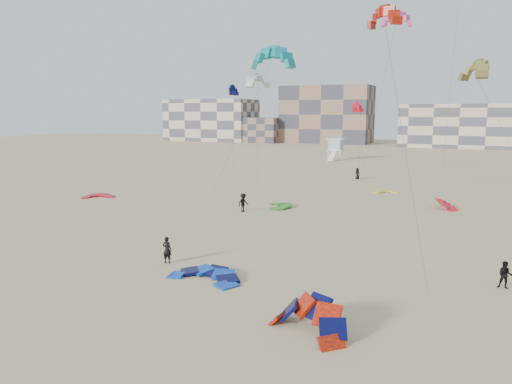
% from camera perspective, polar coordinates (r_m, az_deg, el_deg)
% --- Properties ---
extents(ground, '(320.00, 320.00, 0.00)m').
position_cam_1_polar(ground, '(29.12, -7.96, -11.02)').
color(ground, tan).
rests_on(ground, ground).
extents(kite_ground_blue, '(4.80, 5.00, 1.36)m').
position_cam_1_polar(kite_ground_blue, '(30.81, -5.74, -9.83)').
color(kite_ground_blue, blue).
rests_on(kite_ground_blue, ground).
extents(kite_ground_orange, '(5.50, 5.49, 4.13)m').
position_cam_1_polar(kite_ground_orange, '(23.88, 5.94, -15.66)').
color(kite_ground_orange, red).
rests_on(kite_ground_orange, ground).
extents(kite_ground_red, '(4.81, 4.88, 1.02)m').
position_cam_1_polar(kite_ground_red, '(61.63, -17.59, -0.59)').
color(kite_ground_red, red).
rests_on(kite_ground_red, ground).
extents(kite_ground_green, '(4.95, 4.82, 1.09)m').
position_cam_1_polar(kite_ground_green, '(52.87, 2.62, -1.73)').
color(kite_ground_green, '#30861C').
rests_on(kite_ground_green, ground).
extents(kite_ground_red_far, '(4.07, 3.95, 2.94)m').
position_cam_1_polar(kite_ground_red_far, '(55.82, 20.87, -1.75)').
color(kite_ground_red_far, red).
rests_on(kite_ground_red_far, ground).
extents(kite_ground_yellow, '(3.92, 3.98, 0.65)m').
position_cam_1_polar(kite_ground_yellow, '(64.17, 14.58, -0.08)').
color(kite_ground_yellow, yellow).
rests_on(kite_ground_yellow, ground).
extents(kitesurfer_main, '(0.68, 0.47, 1.81)m').
position_cam_1_polar(kitesurfer_main, '(33.95, -10.13, -6.52)').
color(kitesurfer_main, black).
rests_on(kitesurfer_main, ground).
extents(kitesurfer_b, '(0.83, 0.67, 1.60)m').
position_cam_1_polar(kitesurfer_b, '(32.10, 26.58, -8.49)').
color(kitesurfer_b, black).
rests_on(kitesurfer_b, ground).
extents(kitesurfer_c, '(1.17, 1.40, 1.88)m').
position_cam_1_polar(kitesurfer_c, '(50.23, -1.47, -1.22)').
color(kitesurfer_c, black).
rests_on(kitesurfer_c, ground).
extents(kitesurfer_e, '(0.96, 0.79, 1.68)m').
position_cam_1_polar(kitesurfer_e, '(76.07, 11.51, 2.09)').
color(kitesurfer_e, black).
rests_on(kitesurfer_e, ground).
extents(kite_fly_teal_a, '(8.07, 4.71, 15.35)m').
position_cam_1_polar(kite_fly_teal_a, '(48.35, 1.90, 14.84)').
color(kite_fly_teal_a, '#0C8490').
rests_on(kite_fly_teal_a, ground).
extents(kite_fly_orange, '(8.90, 24.14, 18.21)m').
position_cam_1_polar(kite_fly_orange, '(48.58, 14.41, 18.63)').
color(kite_fly_orange, red).
rests_on(kite_fly_orange, ground).
extents(kite_fly_grey, '(4.83, 7.88, 14.27)m').
position_cam_1_polar(kite_fly_grey, '(66.87, 0.19, 12.43)').
color(kite_fly_grey, silver).
rests_on(kite_fly_grey, ground).
extents(kite_fly_pink, '(7.27, 7.71, 21.83)m').
position_cam_1_polar(kite_fly_pink, '(69.49, 15.79, 18.35)').
color(kite_fly_pink, '#C54973').
rests_on(kite_fly_pink, ground).
extents(kite_fly_olive, '(9.15, 5.10, 14.36)m').
position_cam_1_polar(kite_fly_olive, '(53.91, 23.70, 12.46)').
color(kite_fly_olive, brown).
rests_on(kite_fly_olive, ground).
extents(kite_fly_navy, '(5.13, 8.65, 13.38)m').
position_cam_1_polar(kite_fly_navy, '(83.19, -2.57, 11.43)').
color(kite_fly_navy, '#040437').
rests_on(kite_fly_navy, ground).
extents(kite_fly_red, '(4.24, 4.22, 10.67)m').
position_cam_1_polar(kite_fly_red, '(82.17, 11.51, 9.37)').
color(kite_fly_red, red).
rests_on(kite_fly_red, ground).
extents(lifeguard_tower_far, '(3.17, 6.06, 4.45)m').
position_cam_1_polar(lifeguard_tower_far, '(105.86, 9.08, 4.86)').
color(lifeguard_tower_far, white).
rests_on(lifeguard_tower_far, ground).
extents(condo_west_a, '(30.00, 15.00, 14.00)m').
position_cam_1_polar(condo_west_a, '(174.96, -5.12, 8.18)').
color(condo_west_a, '#C8AF92').
rests_on(condo_west_a, ground).
extents(condo_west_b, '(28.00, 14.00, 18.00)m').
position_cam_1_polar(condo_west_b, '(163.34, 8.10, 8.76)').
color(condo_west_b, '#866651').
rests_on(condo_west_b, ground).
extents(condo_mid, '(32.00, 16.00, 12.00)m').
position_cam_1_polar(condo_mid, '(153.27, 22.30, 7.02)').
color(condo_mid, '#C8AF92').
rests_on(condo_mid, ground).
extents(condo_fill_left, '(12.00, 10.00, 8.00)m').
position_cam_1_polar(condo_fill_left, '(164.46, 0.71, 7.11)').
color(condo_fill_left, '#866651').
rests_on(condo_fill_left, ground).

